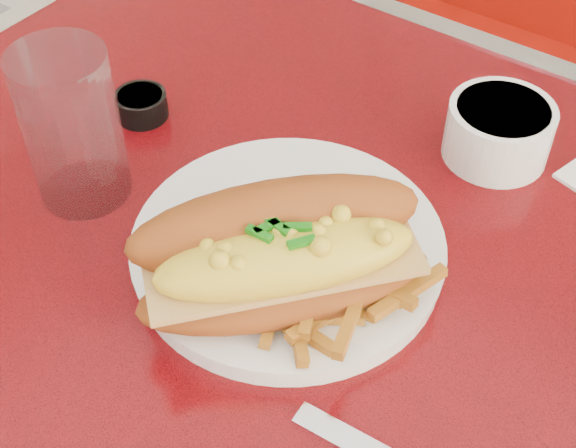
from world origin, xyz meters
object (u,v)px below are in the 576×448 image
Objects in this scene: dinner_plate at (288,248)px; fork at (369,262)px; water_tumbler at (72,127)px; diner_table at (385,424)px; mac_hoagie at (282,255)px; gravy_ramekin at (499,130)px; sauce_cup_left at (141,104)px.

dinner_plate is 2.10× the size of fork.
diner_table is at bearing 6.86° from water_tumbler.
water_tumbler is at bearing 129.08° from mac_hoagie.
fork reaches higher than diner_table.
water_tumbler reaches higher than dinner_plate.
diner_table is 0.30m from gravy_ramekin.
water_tumbler is (-0.29, -0.27, 0.04)m from gravy_ramekin.
mac_hoagie is at bearing 156.62° from fork.
water_tumbler reaches higher than gravy_ramekin.
diner_table is at bearing -22.48° from mac_hoagie.
mac_hoagie reaches higher than sauce_cup_left.
dinner_plate is 0.24m from gravy_ramekin.
mac_hoagie is 0.28m from gravy_ramekin.
sauce_cup_left is at bearing -154.20° from gravy_ramekin.
fork is at bearing -94.77° from gravy_ramekin.
sauce_cup_left is at bearing 106.43° from mac_hoagie.
fork is 0.28m from water_tumbler.
dinner_plate is at bearing 114.39° from fork.
gravy_ramekin is (0.02, 0.20, 0.01)m from fork.
dinner_plate is at bearing -16.86° from sauce_cup_left.
fork is 1.08× the size of water_tumbler.
dinner_plate is 0.21m from water_tumbler.
mac_hoagie is at bearing -1.55° from water_tumbler.
fork is 1.41× the size of gravy_ramekin.
water_tumbler reaches higher than sauce_cup_left.
water_tumbler is at bearing 110.49° from fork.
fork is at bearing 16.59° from dinner_plate.
dinner_plate reaches higher than diner_table.
sauce_cup_left is (-0.35, 0.07, 0.18)m from diner_table.
water_tumbler is (-0.20, -0.04, 0.06)m from dinner_plate.
sauce_cup_left is (-0.30, 0.05, -0.00)m from fork.
diner_table is 0.19m from fork.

